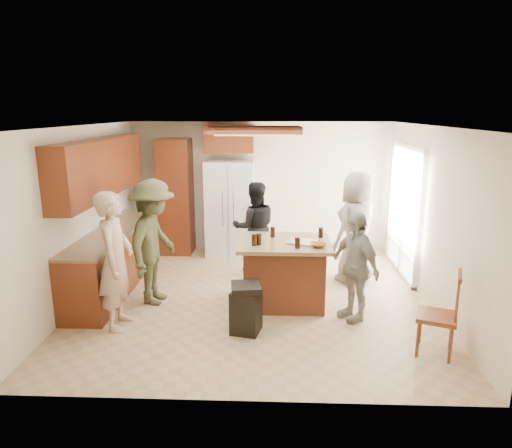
{
  "coord_description": "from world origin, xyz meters",
  "views": [
    {
      "loc": [
        0.27,
        -6.32,
        2.71
      ],
      "look_at": [
        0.02,
        -0.09,
        1.15
      ],
      "focal_mm": 32.0,
      "sensor_mm": 36.0,
      "label": 1
    }
  ],
  "objects_px": {
    "person_front_left": "(116,261)",
    "person_counter": "(154,242)",
    "spindle_chair": "(439,317)",
    "person_behind_right": "(357,228)",
    "person_side_right": "(355,266)",
    "trash_bin": "(246,308)",
    "person_behind_left": "(255,227)",
    "refrigerator": "(230,208)",
    "kitchen_island": "(284,272)"
  },
  "relations": [
    {
      "from": "person_front_left",
      "to": "person_counter",
      "type": "relative_size",
      "value": 0.98
    },
    {
      "from": "spindle_chair",
      "to": "person_behind_right",
      "type": "bearing_deg",
      "value": 103.53
    },
    {
      "from": "person_side_right",
      "to": "trash_bin",
      "type": "height_order",
      "value": "person_side_right"
    },
    {
      "from": "trash_bin",
      "to": "spindle_chair",
      "type": "bearing_deg",
      "value": -11.34
    },
    {
      "from": "person_front_left",
      "to": "spindle_chair",
      "type": "bearing_deg",
      "value": -101.31
    },
    {
      "from": "person_behind_left",
      "to": "spindle_chair",
      "type": "bearing_deg",
      "value": 119.67
    },
    {
      "from": "person_counter",
      "to": "refrigerator",
      "type": "bearing_deg",
      "value": -11.79
    },
    {
      "from": "person_behind_right",
      "to": "person_counter",
      "type": "height_order",
      "value": "person_counter"
    },
    {
      "from": "person_front_left",
      "to": "trash_bin",
      "type": "xyz_separation_m",
      "value": [
        1.64,
        -0.1,
        -0.56
      ]
    },
    {
      "from": "refrigerator",
      "to": "trash_bin",
      "type": "height_order",
      "value": "refrigerator"
    },
    {
      "from": "person_front_left",
      "to": "kitchen_island",
      "type": "distance_m",
      "value": 2.3
    },
    {
      "from": "person_front_left",
      "to": "kitchen_island",
      "type": "xyz_separation_m",
      "value": [
        2.12,
        0.79,
        -0.41
      ]
    },
    {
      "from": "spindle_chair",
      "to": "person_counter",
      "type": "bearing_deg",
      "value": 159.56
    },
    {
      "from": "trash_bin",
      "to": "spindle_chair",
      "type": "height_order",
      "value": "spindle_chair"
    },
    {
      "from": "person_side_right",
      "to": "spindle_chair",
      "type": "distance_m",
      "value": 1.23
    },
    {
      "from": "person_behind_right",
      "to": "refrigerator",
      "type": "relative_size",
      "value": 0.99
    },
    {
      "from": "person_behind_left",
      "to": "trash_bin",
      "type": "xyz_separation_m",
      "value": [
        -0.01,
        -2.24,
        -0.46
      ]
    },
    {
      "from": "person_behind_right",
      "to": "kitchen_island",
      "type": "bearing_deg",
      "value": -3.54
    },
    {
      "from": "person_behind_left",
      "to": "person_side_right",
      "type": "height_order",
      "value": "person_behind_left"
    },
    {
      "from": "person_behind_left",
      "to": "kitchen_island",
      "type": "xyz_separation_m",
      "value": [
        0.47,
        -1.35,
        -0.3
      ]
    },
    {
      "from": "person_counter",
      "to": "trash_bin",
      "type": "relative_size",
      "value": 2.84
    },
    {
      "from": "kitchen_island",
      "to": "person_behind_right",
      "type": "bearing_deg",
      "value": 38.89
    },
    {
      "from": "person_side_right",
      "to": "trash_bin",
      "type": "bearing_deg",
      "value": -101.92
    },
    {
      "from": "person_front_left",
      "to": "person_counter",
      "type": "xyz_separation_m",
      "value": [
        0.28,
        0.79,
        0.01
      ]
    },
    {
      "from": "person_behind_left",
      "to": "person_behind_right",
      "type": "bearing_deg",
      "value": 156.48
    },
    {
      "from": "person_behind_left",
      "to": "kitchen_island",
      "type": "bearing_deg",
      "value": 99.73
    },
    {
      "from": "person_front_left",
      "to": "refrigerator",
      "type": "relative_size",
      "value": 0.98
    },
    {
      "from": "person_front_left",
      "to": "person_behind_right",
      "type": "height_order",
      "value": "person_behind_right"
    },
    {
      "from": "trash_bin",
      "to": "spindle_chair",
      "type": "xyz_separation_m",
      "value": [
        2.2,
        -0.44,
        0.13
      ]
    },
    {
      "from": "person_behind_left",
      "to": "trash_bin",
      "type": "height_order",
      "value": "person_behind_left"
    },
    {
      "from": "person_behind_left",
      "to": "refrigerator",
      "type": "bearing_deg",
      "value": -71.86
    },
    {
      "from": "spindle_chair",
      "to": "person_side_right",
      "type": "bearing_deg",
      "value": 132.26
    },
    {
      "from": "person_behind_left",
      "to": "person_side_right",
      "type": "xyz_separation_m",
      "value": [
        1.38,
        -1.8,
        -0.05
      ]
    },
    {
      "from": "refrigerator",
      "to": "person_behind_left",
      "type": "bearing_deg",
      "value": -62.37
    },
    {
      "from": "person_behind_left",
      "to": "spindle_chair",
      "type": "xyz_separation_m",
      "value": [
        2.19,
        -2.69,
        -0.32
      ]
    },
    {
      "from": "person_front_left",
      "to": "spindle_chair",
      "type": "xyz_separation_m",
      "value": [
        3.84,
        -0.54,
        -0.43
      ]
    },
    {
      "from": "person_side_right",
      "to": "trash_bin",
      "type": "distance_m",
      "value": 1.52
    },
    {
      "from": "person_front_left",
      "to": "trash_bin",
      "type": "height_order",
      "value": "person_front_left"
    },
    {
      "from": "person_front_left",
      "to": "person_side_right",
      "type": "xyz_separation_m",
      "value": [
        3.04,
        0.34,
        -0.15
      ]
    },
    {
      "from": "person_behind_left",
      "to": "person_front_left",
      "type": "bearing_deg",
      "value": 42.94
    },
    {
      "from": "kitchen_island",
      "to": "person_front_left",
      "type": "bearing_deg",
      "value": -159.47
    },
    {
      "from": "person_side_right",
      "to": "refrigerator",
      "type": "relative_size",
      "value": 0.81
    },
    {
      "from": "person_side_right",
      "to": "spindle_chair",
      "type": "bearing_deg",
      "value": 12.79
    },
    {
      "from": "trash_bin",
      "to": "spindle_chair",
      "type": "relative_size",
      "value": 0.63
    },
    {
      "from": "person_behind_left",
      "to": "spindle_chair",
      "type": "distance_m",
      "value": 3.48
    },
    {
      "from": "person_behind_right",
      "to": "person_behind_left",
      "type": "bearing_deg",
      "value": -56.45
    },
    {
      "from": "person_counter",
      "to": "refrigerator",
      "type": "height_order",
      "value": "refrigerator"
    },
    {
      "from": "person_behind_right",
      "to": "refrigerator",
      "type": "bearing_deg",
      "value": -75.03
    },
    {
      "from": "person_behind_right",
      "to": "trash_bin",
      "type": "relative_size",
      "value": 2.84
    },
    {
      "from": "trash_bin",
      "to": "person_counter",
      "type": "bearing_deg",
      "value": 146.9
    }
  ]
}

